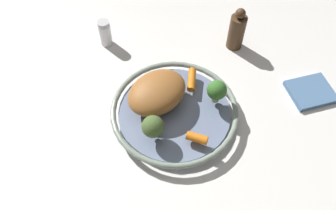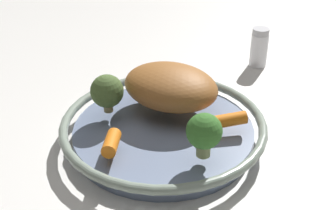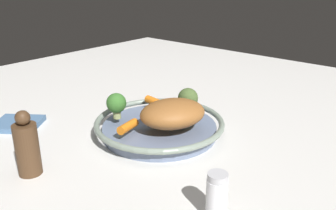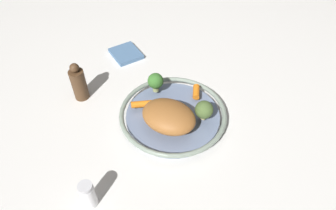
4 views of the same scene
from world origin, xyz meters
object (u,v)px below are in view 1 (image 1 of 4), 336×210
salt_shaker (105,33)px  broccoli_floret_large (153,127)px  broccoli_floret_edge (217,90)px  serving_bowl (174,112)px  baby_carrot_center (192,80)px  baby_carrot_right (197,138)px  pepper_mill (237,31)px  roast_chicken_piece (157,92)px  dish_towel (311,92)px

salt_shaker → broccoli_floret_large: bearing=-45.0°
broccoli_floret_edge → salt_shaker: bearing=162.8°
serving_bowl → baby_carrot_center: baby_carrot_center is taller
baby_carrot_right → serving_bowl: bearing=140.5°
broccoli_floret_edge → pepper_mill: (-0.01, 0.24, -0.02)m
salt_shaker → pepper_mill: (0.36, 0.13, 0.02)m
baby_carrot_center → baby_carrot_right: same height
roast_chicken_piece → pepper_mill: (0.12, 0.30, -0.01)m
salt_shaker → pepper_mill: bearing=19.8°
roast_chicken_piece → baby_carrot_right: (0.13, -0.07, -0.02)m
serving_bowl → baby_carrot_center: (0.01, 0.09, 0.03)m
broccoli_floret_edge → dish_towel: (0.23, 0.14, -0.07)m
baby_carrot_center → broccoli_floret_edge: size_ratio=1.00×
broccoli_floret_edge → baby_carrot_center: bearing=156.1°
baby_carrot_right → broccoli_floret_edge: (0.01, 0.13, 0.03)m
serving_bowl → baby_carrot_right: (0.08, -0.07, 0.03)m
baby_carrot_center → baby_carrot_right: size_ratio=1.32×
serving_bowl → broccoli_floret_large: broccoli_floret_large is taller
serving_bowl → roast_chicken_piece: (-0.05, 0.01, 0.05)m
serving_bowl → dish_towel: 0.38m
baby_carrot_center → broccoli_floret_edge: bearing=-23.9°
broccoli_floret_edge → pepper_mill: 0.25m
broccoli_floret_edge → pepper_mill: bearing=92.5°
baby_carrot_center → broccoli_floret_large: (-0.03, -0.18, 0.03)m
pepper_mill → dish_towel: pepper_mill is taller
broccoli_floret_edge → salt_shaker: broccoli_floret_edge is taller
serving_bowl → salt_shaker: size_ratio=3.88×
broccoli_floret_large → salt_shaker: bearing=135.0°
dish_towel → baby_carrot_center: bearing=-159.8°
serving_bowl → salt_shaker: 0.34m
baby_carrot_center → dish_towel: (0.30, 0.11, -0.04)m
serving_bowl → dish_towel: size_ratio=2.82×
serving_bowl → dish_towel: serving_bowl is taller
roast_chicken_piece → pepper_mill: size_ratio=1.16×
pepper_mill → dish_towel: size_ratio=1.19×
salt_shaker → serving_bowl: bearing=-31.7°
broccoli_floret_edge → pepper_mill: pepper_mill is taller
broccoli_floret_large → baby_carrot_right: bearing=13.1°
roast_chicken_piece → dish_towel: bearing=28.5°
broccoli_floret_large → baby_carrot_center: bearing=80.4°
broccoli_floret_large → dish_towel: size_ratio=0.55×
baby_carrot_center → dish_towel: bearing=20.2°
baby_carrot_center → dish_towel: 0.33m
salt_shaker → dish_towel: bearing=2.8°
broccoli_floret_large → pepper_mill: (0.09, 0.40, -0.02)m
baby_carrot_right → baby_carrot_center: bearing=113.1°
pepper_mill → baby_carrot_center: bearing=-106.6°
pepper_mill → dish_towel: (0.24, -0.10, -0.05)m
salt_shaker → dish_towel: (0.60, 0.03, -0.03)m
roast_chicken_piece → dish_towel: size_ratio=1.38×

